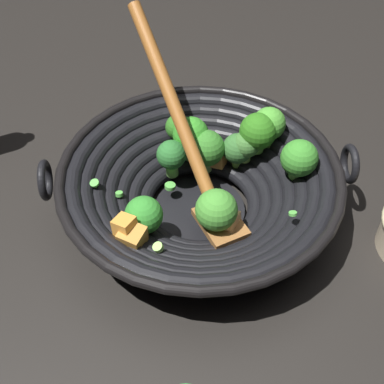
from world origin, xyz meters
The scene contains 2 objects.
ground_plane centered at (0.00, 0.00, 0.00)m, with size 4.00×4.00×0.00m, color black.
wok centered at (0.00, 0.00, 0.06)m, with size 0.38×0.39×0.23m.
Camera 1 is at (0.34, 0.33, 0.55)m, focal length 47.51 mm.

